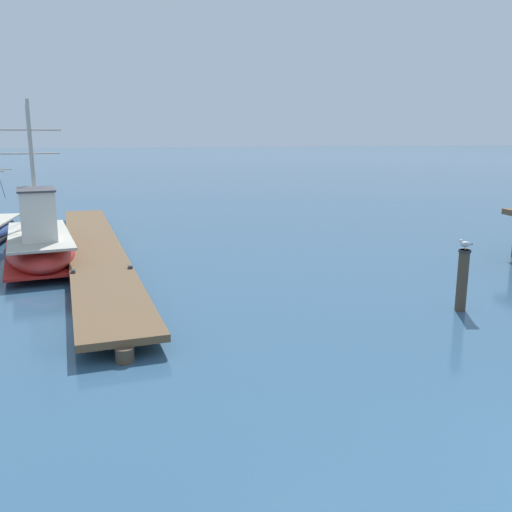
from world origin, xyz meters
name	(u,v)px	position (x,y,z in m)	size (l,w,h in m)	color
floating_dock	(95,248)	(-6.53, 16.34, 0.36)	(3.07, 19.79, 0.53)	brown
fishing_boat_2	(40,243)	(-8.28, 15.77, 0.73)	(3.04, 7.47, 5.44)	#AD2823
mooring_piling	(462,279)	(2.31, 7.65, 0.81)	(0.30, 0.30, 1.55)	#4C3D2D
perched_seagull	(466,244)	(2.31, 7.64, 1.70)	(0.38, 0.20, 0.27)	gold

